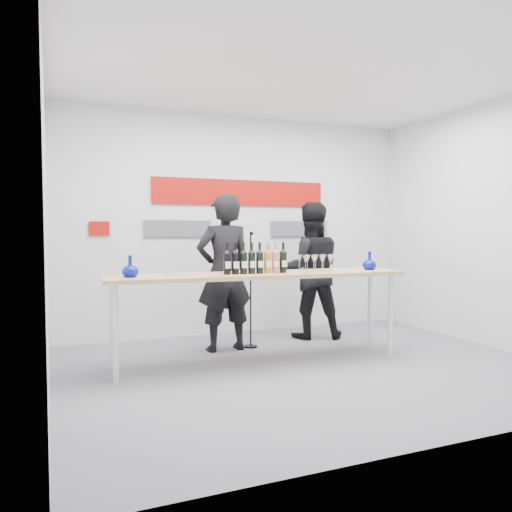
# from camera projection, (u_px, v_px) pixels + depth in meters

# --- Properties ---
(ground) EXTENTS (5.00, 5.00, 0.00)m
(ground) POSITION_uv_depth(u_px,v_px,m) (310.00, 368.00, 5.19)
(ground) COLOR slate
(ground) RESTS_ON ground
(back_wall) EXTENTS (5.00, 0.04, 3.00)m
(back_wall) POSITION_uv_depth(u_px,v_px,m) (241.00, 225.00, 6.95)
(back_wall) COLOR silver
(back_wall) RESTS_ON ground
(signage) EXTENTS (3.38, 0.02, 0.79)m
(signage) POSITION_uv_depth(u_px,v_px,m) (238.00, 203.00, 6.89)
(signage) COLOR #AA0D07
(signage) RESTS_ON back_wall
(tasting_table) EXTENTS (3.27, 0.81, 0.97)m
(tasting_table) POSITION_uv_depth(u_px,v_px,m) (260.00, 280.00, 5.34)
(tasting_table) COLOR tan
(tasting_table) RESTS_ON ground
(wine_bottles) EXTENTS (0.71, 0.11, 0.33)m
(wine_bottles) POSITION_uv_depth(u_px,v_px,m) (256.00, 258.00, 5.26)
(wine_bottles) COLOR black
(wine_bottles) RESTS_ON tasting_table
(decanter_left) EXTENTS (0.16, 0.16, 0.21)m
(decanter_left) POSITION_uv_depth(u_px,v_px,m) (130.00, 266.00, 4.86)
(decanter_left) COLOR #07108E
(decanter_left) RESTS_ON tasting_table
(decanter_right) EXTENTS (0.16, 0.16, 0.21)m
(decanter_right) POSITION_uv_depth(u_px,v_px,m) (370.00, 260.00, 5.77)
(decanter_right) COLOR #07108E
(decanter_right) RESTS_ON tasting_table
(glasses_left) EXTENTS (0.26, 0.23, 0.18)m
(glasses_left) POSITION_uv_depth(u_px,v_px,m) (176.00, 267.00, 5.01)
(glasses_left) COLOR silver
(glasses_left) RESTS_ON tasting_table
(glasses_right) EXTENTS (0.56, 0.25, 0.18)m
(glasses_right) POSITION_uv_depth(u_px,v_px,m) (321.00, 263.00, 5.57)
(glasses_right) COLOR silver
(glasses_right) RESTS_ON tasting_table
(presenter_left) EXTENTS (0.70, 0.47, 1.86)m
(presenter_left) POSITION_uv_depth(u_px,v_px,m) (224.00, 273.00, 5.90)
(presenter_left) COLOR black
(presenter_left) RESTS_ON ground
(presenter_right) EXTENTS (1.04, 0.92, 1.80)m
(presenter_right) POSITION_uv_depth(u_px,v_px,m) (310.00, 270.00, 6.61)
(presenter_right) COLOR black
(presenter_right) RESTS_ON ground
(mic_stand) EXTENTS (0.16, 0.16, 1.42)m
(mic_stand) POSITION_uv_depth(u_px,v_px,m) (251.00, 312.00, 6.07)
(mic_stand) COLOR black
(mic_stand) RESTS_ON ground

